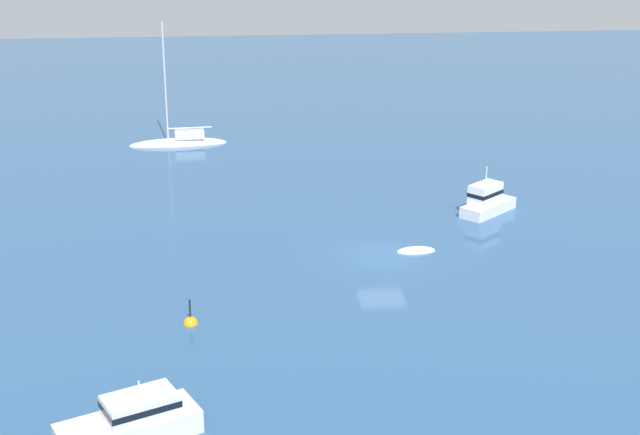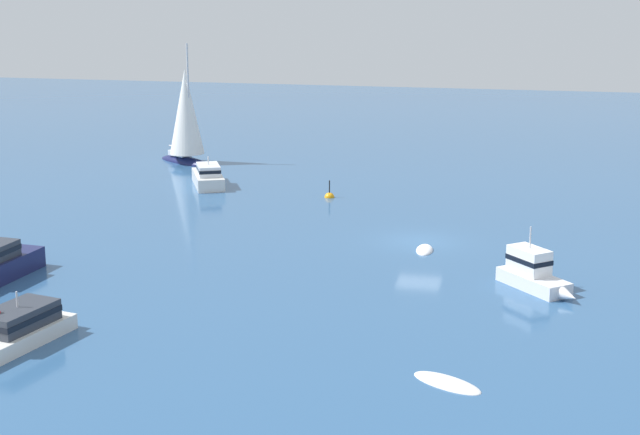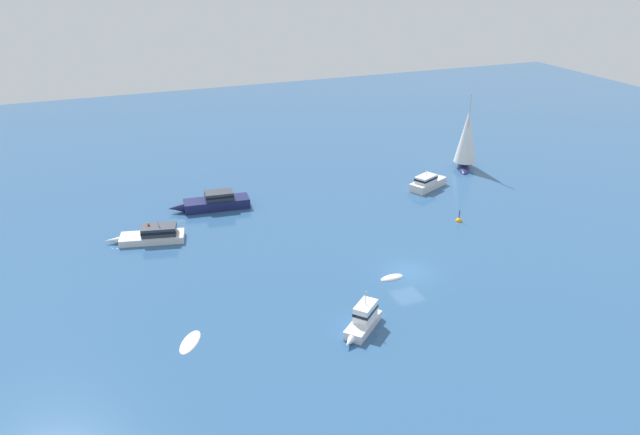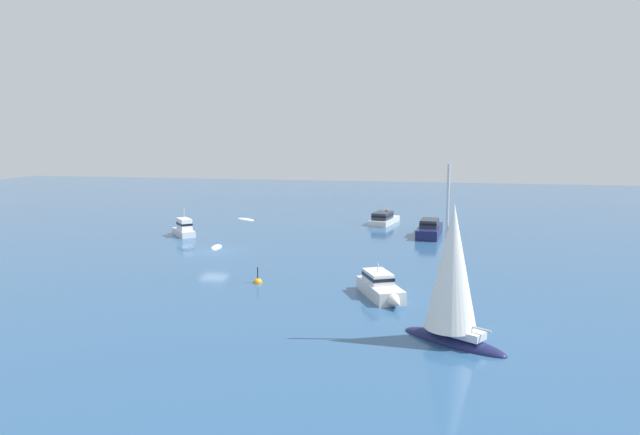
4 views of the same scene
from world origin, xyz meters
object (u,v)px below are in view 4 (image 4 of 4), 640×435
motor_cruiser (430,229)px  powerboat (384,218)px  rib (216,248)px  motor_cruiser_2 (381,287)px  channel_buoy (258,282)px  sloop (453,278)px  tender (246,220)px  motor_cruiser_1 (184,229)px

motor_cruiser → powerboat: (5.63, -7.20, -0.11)m
rib → motor_cruiser_2: motor_cruiser_2 is taller
motor_cruiser_2 → channel_buoy: motor_cruiser_2 is taller
powerboat → channel_buoy: size_ratio=4.98×
motor_cruiser_2 → sloop: (-4.52, 8.00, 2.87)m
tender → motor_cruiser_2: bearing=-26.7°
motor_cruiser_2 → sloop: size_ratio=0.61×
motor_cruiser_1 → channel_buoy: motor_cruiser_1 is taller
rib → motor_cruiser_1: size_ratio=0.50×
rib → powerboat: size_ratio=0.29×
sloop → powerboat: bearing=-47.9°
motor_cruiser → sloop: size_ratio=0.86×
motor_cruiser_1 → powerboat: motor_cruiser_1 is taller
motor_cruiser_1 → tender: size_ratio=1.39×
tender → channel_buoy: channel_buoy is taller
motor_cruiser_1 → channel_buoy: (-13.85, 17.49, -0.78)m
motor_cruiser_1 → channel_buoy: 22.32m
motor_cruiser_2 → motor_cruiser_1: bearing=-154.8°
powerboat → sloop: 40.69m
rib → motor_cruiser_1: (5.91, -5.54, 0.79)m
motor_cruiser → tender: motor_cruiser is taller
rib → motor_cruiser_1: motor_cruiser_1 is taller
motor_cruiser_1 → motor_cruiser_2: bearing=-171.0°
motor_cruiser → rib: (20.57, 10.85, -0.75)m
motor_cruiser_2 → tender: motor_cruiser_2 is taller
sloop → channel_buoy: bearing=-3.3°
tender → powerboat: bearing=31.3°
tender → sloop: sloop is taller
motor_cruiser → tender: bearing=78.8°
tender → sloop: 47.07m
powerboat → tender: size_ratio=2.42×
powerboat → sloop: bearing=-157.6°
motor_cruiser_2 → powerboat: (2.47, -31.98, -0.05)m
powerboat → tender: (17.85, 0.14, -0.64)m
motor_cruiser_2 → tender: 37.77m
tender → channel_buoy: 31.77m
motor_cruiser_2 → rib: bearing=-153.6°
motor_cruiser → tender: (23.47, -7.06, -0.75)m
tender → channel_buoy: size_ratio=2.06×
motor_cruiser_1 → motor_cruiser_2: size_ratio=0.70×
tender → motor_cruiser: bearing=14.1°
sloop → motor_cruiser_2: bearing=-28.3°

